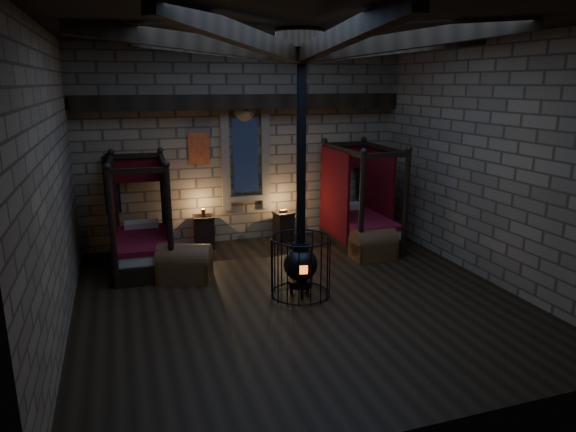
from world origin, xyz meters
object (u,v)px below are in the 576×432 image
object	(u,v)px
bed_left	(143,241)
trunk_right	(373,245)
bed_right	(359,220)
trunk_left	(185,264)
stove	(301,260)

from	to	relation	value
bed_left	trunk_right	xyz separation A→B (m)	(4.41, -1.00, -0.23)
bed_right	trunk_right	distance (m)	1.04
trunk_left	stove	distance (m)	2.18
bed_left	trunk_left	distance (m)	1.20
stove	trunk_right	bearing A→B (deg)	42.45
bed_left	bed_right	size ratio (longest dim) A/B	0.97
trunk_left	bed_left	bearing A→B (deg)	143.63
bed_right	trunk_right	size ratio (longest dim) A/B	2.47
trunk_left	trunk_right	distance (m)	3.75
bed_left	stove	world-z (taller)	stove
bed_right	trunk_right	bearing A→B (deg)	-99.42
trunk_right	stove	distance (m)	2.41
bed_left	stove	xyz separation A→B (m)	(2.39, -2.28, 0.10)
bed_left	bed_right	bearing A→B (deg)	1.94
bed_right	trunk_right	world-z (taller)	bed_right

